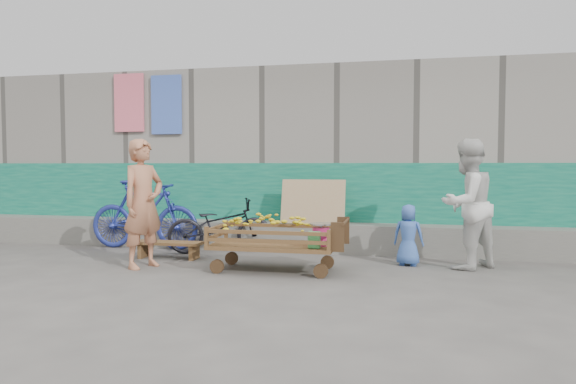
% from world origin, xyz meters
% --- Properties ---
extents(ground, '(80.00, 80.00, 0.00)m').
position_xyz_m(ground, '(0.00, 0.00, 0.00)').
color(ground, '#4D4A46').
rests_on(ground, ground).
extents(building_wall, '(12.00, 3.50, 3.00)m').
position_xyz_m(building_wall, '(-0.00, 4.05, 1.47)').
color(building_wall, gray).
rests_on(building_wall, ground).
extents(banana_cart, '(1.74, 0.79, 0.74)m').
position_xyz_m(banana_cart, '(0.00, 0.74, 0.50)').
color(banana_cart, '#503720').
rests_on(banana_cart, ground).
extents(bench, '(1.00, 0.30, 0.25)m').
position_xyz_m(bench, '(-1.68, 1.29, 0.18)').
color(bench, '#503720').
rests_on(bench, ground).
extents(vendor_man, '(0.62, 0.74, 1.71)m').
position_xyz_m(vendor_man, '(-1.72, 0.60, 0.86)').
color(vendor_man, '#B3704E').
rests_on(vendor_man, ground).
extents(woman, '(1.05, 1.04, 1.71)m').
position_xyz_m(woman, '(2.48, 1.45, 0.86)').
color(woman, silver).
rests_on(woman, ground).
extents(child, '(0.45, 0.34, 0.84)m').
position_xyz_m(child, '(1.74, 1.49, 0.42)').
color(child, '#3C64B7').
rests_on(child, ground).
extents(bicycle_dark, '(1.70, 1.16, 0.85)m').
position_xyz_m(bicycle_dark, '(-1.11, 1.92, 0.42)').
color(bicycle_dark, black).
rests_on(bicycle_dark, ground).
extents(bicycle_blue, '(1.87, 0.54, 1.12)m').
position_xyz_m(bicycle_blue, '(-2.45, 2.01, 0.56)').
color(bicycle_blue, navy).
rests_on(bicycle_blue, ground).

